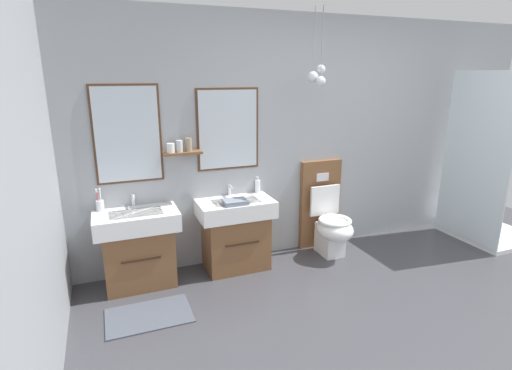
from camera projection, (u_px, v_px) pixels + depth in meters
The scene contains 12 objects.
ground_plane at pixel (444, 349), 2.94m from camera, with size 6.65×5.26×0.10m, color #3D3D42.
wall_back at pixel (316, 136), 4.35m from camera, with size 5.45×0.58×2.50m.
bath_mat at pixel (149, 315), 3.25m from camera, with size 0.68×0.44×0.01m, color #474C56.
vanity_sink_left at pixel (138, 246), 3.67m from camera, with size 0.74×0.46×0.72m.
tap_on_left_sink at pixel (133, 199), 3.70m from camera, with size 0.03×0.13×0.11m.
vanity_sink_right at pixel (235, 232), 4.00m from camera, with size 0.74×0.46×0.72m.
tap_on_right_sink at pixel (230, 189), 4.03m from camera, with size 0.03×0.13×0.11m.
toilet at pixel (327, 219), 4.36m from camera, with size 0.48×0.62×1.00m.
toothbrush_cup at pixel (100, 205), 3.59m from camera, with size 0.07×0.07×0.21m.
soap_dispenser at pixel (258, 186), 4.14m from camera, with size 0.06×0.06×0.17m.
folded_hand_towel at pixel (235, 202), 3.77m from camera, with size 0.22×0.16×0.04m, color gray.
shower_tray at pixel (484, 205), 4.69m from camera, with size 0.88×0.87×1.95m.
Camera 1 is at (-2.21, -1.83, 1.91)m, focal length 27.88 mm.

